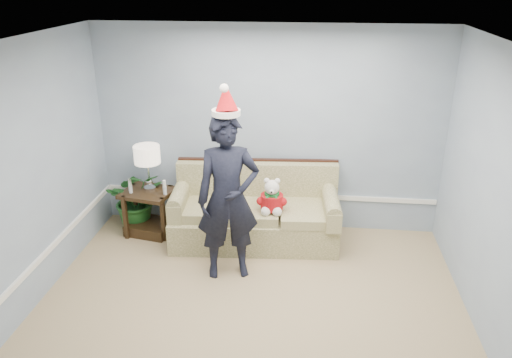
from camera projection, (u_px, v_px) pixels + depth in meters
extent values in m
cube|color=tan|center=(242.00, 347.00, 4.70)|extent=(4.50, 5.00, 0.02)
cube|color=white|center=(238.00, 53.00, 3.65)|extent=(4.50, 5.00, 0.02)
cube|color=#90A6B8|center=(268.00, 130.00, 6.47)|extent=(4.50, 0.02, 2.70)
cube|color=white|center=(267.00, 194.00, 6.80)|extent=(4.48, 0.03, 0.06)
cube|color=white|center=(10.00, 290.00, 4.75)|extent=(0.03, 4.98, 0.06)
cube|color=brown|center=(254.00, 227.00, 6.46)|extent=(2.17, 1.05, 0.40)
cube|color=brown|center=(203.00, 208.00, 6.38)|extent=(0.67, 0.76, 0.12)
cube|color=brown|center=(254.00, 210.00, 6.31)|extent=(0.67, 0.76, 0.12)
cube|color=brown|center=(305.00, 213.00, 6.25)|extent=(0.67, 0.76, 0.12)
cube|color=brown|center=(257.00, 182.00, 6.59)|extent=(2.11, 0.35, 0.56)
cube|color=black|center=(258.00, 161.00, 6.54)|extent=(2.10, 0.21, 0.05)
cube|color=brown|center=(180.00, 201.00, 6.44)|extent=(0.25, 0.91, 0.24)
cube|color=brown|center=(331.00, 208.00, 6.24)|extent=(0.25, 0.91, 0.24)
cube|color=#322212|center=(147.00, 193.00, 6.53)|extent=(0.72, 0.64, 0.05)
cube|color=#322212|center=(151.00, 227.00, 6.72)|extent=(0.65, 0.57, 0.14)
cube|color=#322212|center=(125.00, 218.00, 6.48)|extent=(0.06, 0.06, 0.61)
cube|color=#322212|center=(163.00, 220.00, 6.42)|extent=(0.06, 0.06, 0.61)
cube|color=#322212|center=(136.00, 204.00, 6.85)|extent=(0.06, 0.06, 0.61)
cube|color=#322212|center=(172.00, 206.00, 6.79)|extent=(0.06, 0.06, 0.61)
cylinder|color=silver|center=(150.00, 188.00, 6.56)|extent=(0.16, 0.16, 0.03)
sphere|color=silver|center=(149.00, 182.00, 6.53)|extent=(0.09, 0.09, 0.09)
cylinder|color=silver|center=(148.00, 171.00, 6.47)|extent=(0.03, 0.03, 0.34)
cylinder|color=beige|center=(147.00, 154.00, 6.38)|extent=(0.34, 0.34, 0.23)
cylinder|color=silver|center=(131.00, 189.00, 6.44)|extent=(0.05, 0.05, 0.11)
cylinder|color=white|center=(130.00, 182.00, 6.40)|extent=(0.04, 0.04, 0.09)
cylinder|color=silver|center=(165.00, 191.00, 6.39)|extent=(0.05, 0.05, 0.11)
cylinder|color=white|center=(164.00, 184.00, 6.36)|extent=(0.04, 0.04, 0.09)
imported|color=#1E5620|center=(137.00, 198.00, 6.75)|extent=(0.92, 0.86, 0.84)
imported|color=black|center=(228.00, 198.00, 5.48)|extent=(0.79, 0.62, 1.90)
cylinder|color=white|center=(226.00, 112.00, 5.11)|extent=(0.37, 0.37, 0.06)
cone|color=red|center=(226.00, 97.00, 5.07)|extent=(0.32, 0.38, 0.35)
sphere|color=white|center=(224.00, 88.00, 4.93)|extent=(0.09, 0.09, 0.09)
sphere|color=white|center=(272.00, 201.00, 6.12)|extent=(0.26, 0.26, 0.26)
cylinder|color=red|center=(272.00, 201.00, 6.12)|extent=(0.29, 0.29, 0.18)
cylinder|color=#166F2E|center=(272.00, 194.00, 6.08)|extent=(0.19, 0.19, 0.03)
sphere|color=white|center=(265.00, 211.00, 6.05)|extent=(0.12, 0.12, 0.12)
sphere|color=white|center=(277.00, 212.00, 6.03)|extent=(0.12, 0.12, 0.12)
sphere|color=white|center=(272.00, 187.00, 6.03)|extent=(0.18, 0.18, 0.18)
sphere|color=black|center=(271.00, 192.00, 5.94)|extent=(0.03, 0.03, 0.03)
sphere|color=white|center=(267.00, 181.00, 6.02)|extent=(0.07, 0.07, 0.07)
sphere|color=white|center=(277.00, 181.00, 6.00)|extent=(0.07, 0.07, 0.07)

